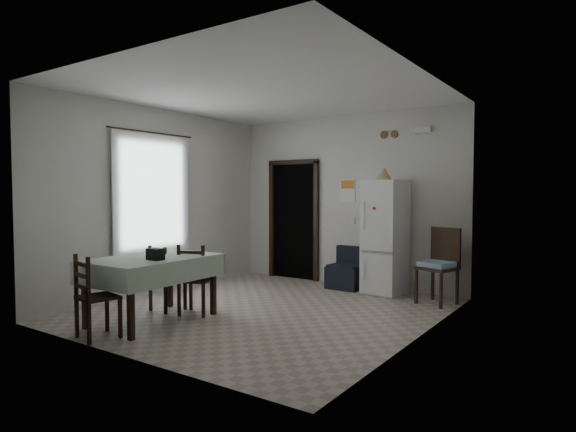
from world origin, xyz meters
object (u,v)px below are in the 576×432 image
(fridge, at_px, (385,237))
(dining_chair_far_left, at_px, (168,278))
(dining_chair_far_right, at_px, (197,279))
(dining_chair_near_head, at_px, (98,296))
(navy_seat, at_px, (347,268))
(corner_chair, at_px, (437,266))
(dining_table, at_px, (153,289))

(fridge, bearing_deg, dining_chair_far_left, -120.54)
(dining_chair_far_left, bearing_deg, dining_chair_far_right, -166.53)
(fridge, xyz_separation_m, dining_chair_near_head, (-1.64, -3.95, -0.43))
(navy_seat, bearing_deg, corner_chair, -7.97)
(corner_chair, bearing_deg, dining_chair_near_head, -108.65)
(dining_chair_far_right, bearing_deg, dining_chair_far_left, -10.39)
(dining_chair_far_left, bearing_deg, fridge, -122.16)
(fridge, xyz_separation_m, navy_seat, (-0.67, -0.00, -0.55))
(corner_chair, xyz_separation_m, dining_chair_far_right, (-2.41, -2.32, -0.08))
(fridge, relative_size, dining_chair_far_right, 1.93)
(fridge, relative_size, corner_chair, 1.64)
(navy_seat, height_order, dining_chair_far_right, dining_chair_far_right)
(fridge, distance_m, navy_seat, 0.87)
(dining_chair_near_head, bearing_deg, dining_table, -74.92)
(dining_table, relative_size, dining_chair_far_left, 1.73)
(fridge, xyz_separation_m, dining_chair_far_left, (-1.97, -2.68, -0.45))
(corner_chair, relative_size, dining_chair_far_right, 1.18)
(fridge, distance_m, corner_chair, 1.01)
(navy_seat, bearing_deg, dining_chair_far_left, -113.52)
(fridge, height_order, dining_chair_far_left, fridge)
(fridge, height_order, dining_table, fridge)
(dining_table, bearing_deg, dining_chair_far_left, 118.29)
(dining_chair_far_right, bearing_deg, fridge, -139.70)
(navy_seat, distance_m, dining_chair_far_left, 2.98)
(navy_seat, relative_size, dining_table, 0.45)
(dining_chair_far_left, distance_m, dining_chair_far_right, 0.47)
(navy_seat, distance_m, corner_chair, 1.62)
(dining_chair_far_left, bearing_deg, dining_table, 124.24)
(corner_chair, bearing_deg, navy_seat, -174.20)
(navy_seat, relative_size, dining_chair_far_left, 0.78)
(dining_table, bearing_deg, dining_chair_near_head, -88.17)
(navy_seat, height_order, dining_chair_far_left, dining_chair_far_left)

